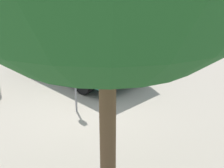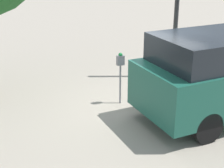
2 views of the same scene
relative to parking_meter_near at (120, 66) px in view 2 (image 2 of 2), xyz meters
The scene contains 3 objects.
ground_plane 1.19m from the parking_meter_near, 65.04° to the right, with size 80.00×80.00×0.00m, color gray.
parking_meter_near is the anchor object (origin of this frame).
lamp_post 2.87m from the parking_meter_near, 22.47° to the left, with size 0.44×0.44×5.31m.
Camera 2 is at (-4.48, -7.10, 3.94)m, focal length 55.00 mm.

